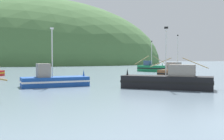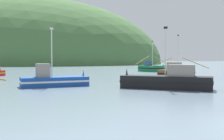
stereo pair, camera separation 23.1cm
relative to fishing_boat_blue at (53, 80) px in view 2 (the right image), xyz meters
The scene contains 7 objects.
hill_far_right 209.43m from the fishing_boat_blue, 89.26° to the left, with size 97.54×78.03×98.85m, color #516B38.
hill_far_left 236.43m from the fishing_boat_blue, 96.65° to the left, with size 213.24×170.59×94.48m, color #516B38.
hill_mid_right 133.37m from the fishing_boat_blue, 93.85° to the left, with size 146.53×117.22×73.18m, color #47703D.
fishing_boat_blue is the anchor object (origin of this frame).
fishing_boat_green 35.34m from the fishing_boat_blue, 52.47° to the left, with size 9.67×6.41×6.83m.
fishing_boat_black 11.57m from the fishing_boat_blue, 24.89° to the right, with size 8.24×6.53×5.86m.
fishing_boat_brown 21.32m from the fishing_boat_blue, 28.18° to the left, with size 7.42×9.03×6.59m.
Camera 2 is at (-8.56, -9.08, 2.82)m, focal length 43.26 mm.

